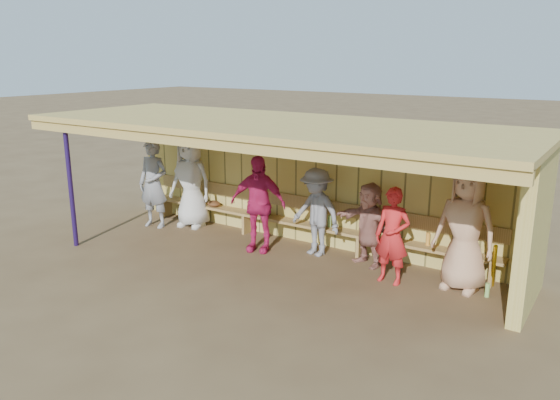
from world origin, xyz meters
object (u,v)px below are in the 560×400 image
Objects in this scene: player_f at (369,224)px; player_h at (465,229)px; player_g at (392,236)px; player_d at (258,204)px; player_b at (191,182)px; player_e at (316,212)px; bench at (302,218)px; player_a at (153,184)px.

player_h is at bearing 17.72° from player_f.
player_g is 1.11m from player_h.
player_f is at bearing -2.87° from player_d.
player_b reaches higher than player_e.
player_b is 2.15m from player_d.
player_f is at bearing -8.75° from player_b.
bench is (-2.19, 0.83, -0.26)m from player_g.
player_d is at bearing -167.52° from player_h.
player_h reaches higher than player_e.
player_g is (2.68, -0.06, -0.12)m from player_d.
player_a is 0.25× the size of bench.
player_e is 2.69m from player_h.
player_d is (2.09, -0.47, -0.08)m from player_b.
player_d is 1.12× the size of player_e.
player_f is at bearing -11.17° from bench.
player_h reaches higher than player_b.
player_d is 1.16× the size of player_g.
player_h is (6.45, 0.31, 0.05)m from player_a.
player_g is 0.79× the size of player_h.
player_e is (3.12, -0.07, -0.17)m from player_b.
player_e is 1.10× the size of player_f.
player_a is 3.78m from player_e.
player_h is at bearing -8.24° from bench.
bench is at bearing 161.59° from player_g.
player_f is 0.75× the size of player_h.
player_f is (4.13, 0.00, -0.25)m from player_b.
player_b is 1.21× the size of player_e.
player_d reaches higher than player_e.
bench is at bearing 41.93° from player_d.
player_a is 1.28× the size of player_f.
bench is at bearing 155.54° from player_e.
player_b is at bearing -156.78° from player_f.
player_g is at bearing -152.82° from player_h.
player_a reaches higher than bench.
player_a is 1.16× the size of player_e.
player_e reaches higher than bench.
player_b is at bearing -173.25° from bench.
player_g is at bearing -15.04° from player_b.
player_b is 1.33× the size of player_f.
player_g is (4.77, -0.53, -0.20)m from player_b.
player_b is at bearing -170.78° from player_e.
player_a reaches higher than player_g.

